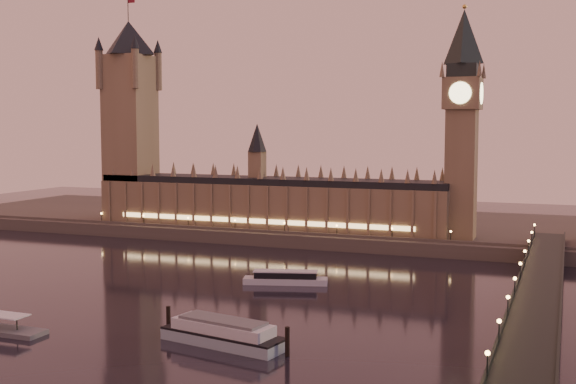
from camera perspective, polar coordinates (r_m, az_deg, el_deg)
ground at (r=237.34m, az=-4.04°, el=-8.53°), size 700.00×700.00×0.00m
far_embankment at (r=383.31m, az=10.75°, el=-2.92°), size 560.00×130.00×6.00m
palace_of_westminster at (r=359.15m, az=-1.58°, el=-0.36°), size 180.00×26.62×52.00m
victoria_tower at (r=395.65m, az=-12.38°, el=6.42°), size 31.68×31.68×118.00m
big_ben at (r=332.47m, az=13.61°, el=6.35°), size 17.68×17.68×104.00m
westminster_bridge at (r=214.44m, az=18.95°, el=-8.76°), size 13.20×260.00×15.30m
cruise_boat_a at (r=260.27m, az=-0.20°, el=-6.82°), size 30.69×14.71×4.81m
moored_barge at (r=190.20m, az=-5.16°, el=-11.04°), size 38.93×15.87×7.26m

